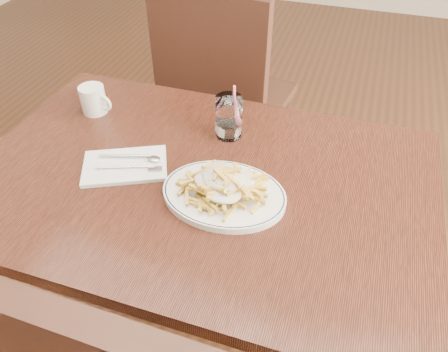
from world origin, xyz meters
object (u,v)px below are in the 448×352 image
(table, at_px, (200,198))
(coffee_mug, at_px, (94,100))
(water_glass, at_px, (229,119))
(loaded_fries, at_px, (224,181))
(fries_plate, at_px, (224,194))
(chair_far, at_px, (221,91))

(table, height_order, coffee_mug, coffee_mug)
(table, xyz_separation_m, water_glass, (0.02, 0.20, 0.13))
(table, distance_m, loaded_fries, 0.17)
(fries_plate, relative_size, loaded_fries, 1.57)
(loaded_fries, xyz_separation_m, coffee_mug, (-0.50, 0.24, -0.01))
(coffee_mug, bearing_deg, table, -24.41)
(water_glass, bearing_deg, chair_far, 110.68)
(chair_far, bearing_deg, fries_plate, -71.06)
(chair_far, height_order, water_glass, chair_far)
(loaded_fries, bearing_deg, chair_far, 108.94)
(fries_plate, bearing_deg, table, 147.17)
(chair_far, relative_size, loaded_fries, 4.78)
(table, bearing_deg, chair_far, 104.10)
(fries_plate, distance_m, water_glass, 0.27)
(table, xyz_separation_m, coffee_mug, (-0.42, 0.19, 0.12))
(table, bearing_deg, water_glass, 85.48)
(fries_plate, xyz_separation_m, water_glass, (-0.07, 0.26, 0.04))
(fries_plate, distance_m, coffee_mug, 0.56)
(chair_far, height_order, coffee_mug, chair_far)
(fries_plate, xyz_separation_m, loaded_fries, (0.00, 0.00, 0.04))
(coffee_mug, bearing_deg, water_glass, 1.54)
(chair_far, distance_m, loaded_fries, 0.86)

